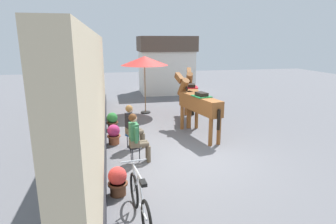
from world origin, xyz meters
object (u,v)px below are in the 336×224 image
saddled_horse_near (198,103)px  saddled_horse_far (191,93)px  seated_visitor_near (136,136)px  leaning_bicycle (140,202)px  seated_visitor_far (132,124)px  flower_planter_inner_far (114,134)px  cafe_parasol (145,61)px  flower_planter_farthest (112,121)px  flower_planter_nearest (118,180)px

saddled_horse_near → saddled_horse_far: size_ratio=1.00×
seated_visitor_near → leaning_bicycle: (-0.21, -2.64, -0.38)m
seated_visitor_far → flower_planter_inner_far: bearing=135.5°
flower_planter_inner_far → cafe_parasol: (1.53, 3.82, 2.03)m
flower_planter_inner_far → flower_planter_farthest: same height
cafe_parasol → flower_planter_farthest: bearing=-124.8°
saddled_horse_far → flower_planter_inner_far: 3.96m
saddled_horse_near → leaning_bicycle: (-2.53, -4.55, -0.76)m
flower_planter_nearest → flower_planter_inner_far: same height
flower_planter_inner_far → saddled_horse_near: bearing=5.8°
seated_visitor_near → seated_visitor_far: 1.06m
saddled_horse_near → flower_planter_farthest: saddled_horse_near is taller
leaning_bicycle → flower_planter_inner_far: bearing=94.9°
seated_visitor_far → cafe_parasol: cafe_parasol is taller
seated_visitor_near → saddled_horse_far: saddled_horse_far is taller
saddled_horse_near → flower_planter_nearest: bearing=-129.5°
seated_visitor_far → saddled_horse_far: 3.82m
seated_visitor_near → seated_visitor_far: size_ratio=1.00×
saddled_horse_near → leaning_bicycle: bearing=-119.1°
saddled_horse_near → leaning_bicycle: size_ratio=1.68×
leaning_bicycle → saddled_horse_near: bearing=60.9°
saddled_horse_near → flower_planter_farthest: (-2.90, 1.31, -0.82)m
leaning_bicycle → flower_planter_nearest: bearing=109.1°
seated_visitor_near → saddled_horse_near: saddled_horse_near is taller
saddled_horse_far → flower_planter_farthest: (-3.21, -0.58, -0.82)m
seated_visitor_near → saddled_horse_near: (2.32, 1.91, 0.38)m
saddled_horse_near → flower_planter_inner_far: (-2.89, -0.30, -0.82)m
flower_planter_farthest → leaning_bicycle: bearing=-86.3°
seated_visitor_near → saddled_horse_near: size_ratio=0.47×
saddled_horse_far → flower_planter_inner_far: (-3.20, -2.18, -0.82)m
saddled_horse_far → cafe_parasol: 2.63m
seated_visitor_far → flower_planter_farthest: size_ratio=2.17×
seated_visitor_near → cafe_parasol: cafe_parasol is taller
seated_visitor_far → flower_planter_inner_far: seated_visitor_far is taller
saddled_horse_far → flower_planter_farthest: size_ratio=4.62×
leaning_bicycle → seated_visitor_near: bearing=85.4°
seated_visitor_far → flower_planter_nearest: 2.75m
flower_planter_nearest → flower_planter_inner_far: (-0.00, 3.21, 0.00)m
flower_planter_farthest → saddled_horse_near: bearing=-24.3°
seated_visitor_far → saddled_horse_near: saddled_horse_near is taller
seated_visitor_near → flower_planter_nearest: 1.75m
seated_visitor_near → seated_visitor_far: (-0.01, 1.06, 0.00)m
seated_visitor_near → flower_planter_inner_far: bearing=109.6°
leaning_bicycle → cafe_parasol: cafe_parasol is taller
seated_visitor_near → cafe_parasol: size_ratio=0.54×
seated_visitor_near → leaning_bicycle: size_ratio=0.79×
seated_visitor_far → cafe_parasol: 4.75m
seated_visitor_near → seated_visitor_far: bearing=90.8°
leaning_bicycle → saddled_horse_far: bearing=66.2°
flower_planter_nearest → flower_planter_farthest: bearing=90.2°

